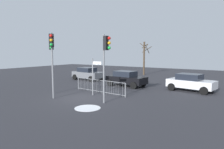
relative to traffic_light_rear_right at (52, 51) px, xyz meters
The scene contains 11 objects.
ground_plane 3.97m from the traffic_light_rear_right, 42.50° to the left, with size 60.00×60.00×0.00m, color #2D2D33.
traffic_light_rear_right is the anchor object (origin of this frame).
traffic_light_foreground_right 3.99m from the traffic_light_rear_right, 14.71° to the left, with size 0.57×0.33×4.42m.
traffic_light_mid_right 1.88m from the traffic_light_rear_right, 139.99° to the left, with size 0.46×0.48×4.48m.
direction_sign_post 3.54m from the traffic_light_rear_right, 58.79° to the left, with size 0.78×0.18×2.84m.
pedestrian_guard_railing 4.77m from the traffic_light_rear_right, 67.00° to the left, with size 5.21×0.64×1.07m.
car_grey_mid 10.40m from the traffic_light_rear_right, 115.97° to the left, with size 3.95×2.23×1.47m.
car_white_far 11.53m from the traffic_light_rear_right, 48.50° to the left, with size 4.01×2.40×1.47m.
car_black_near 8.21m from the traffic_light_rear_right, 77.87° to the left, with size 3.92×2.17×1.47m.
bare_tree_left 17.72m from the traffic_light_rear_right, 93.62° to the left, with size 1.56×1.43×4.73m.
snow_patch_kerb 5.01m from the traffic_light_rear_right, ahead, with size 1.55×1.55×0.01m, color white.
Camera 1 is at (10.01, -11.27, 3.34)m, focal length 33.60 mm.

